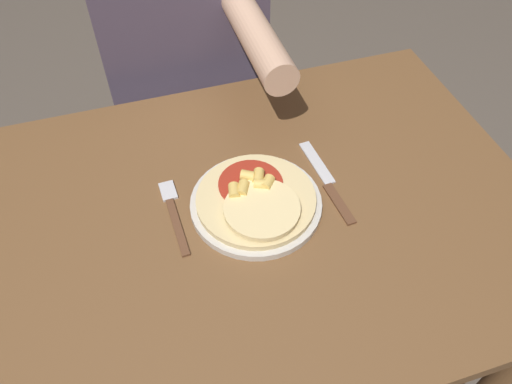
% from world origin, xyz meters
% --- Properties ---
extents(ground_plane, '(8.00, 8.00, 0.00)m').
position_xyz_m(ground_plane, '(0.00, 0.00, 0.00)').
color(ground_plane, brown).
extents(dining_table, '(1.13, 0.76, 0.77)m').
position_xyz_m(dining_table, '(0.00, 0.00, 0.64)').
color(dining_table, brown).
rests_on(dining_table, ground_plane).
extents(plate, '(0.24, 0.24, 0.01)m').
position_xyz_m(plate, '(0.05, 0.01, 0.78)').
color(plate, beige).
rests_on(plate, dining_table).
extents(pizza, '(0.22, 0.22, 0.04)m').
position_xyz_m(pizza, '(0.05, 0.01, 0.80)').
color(pizza, '#E0C689').
rests_on(pizza, plate).
extents(fork, '(0.03, 0.18, 0.00)m').
position_xyz_m(fork, '(-0.10, 0.04, 0.77)').
color(fork, brown).
rests_on(fork, dining_table).
extents(knife, '(0.03, 0.22, 0.00)m').
position_xyz_m(knife, '(0.19, 0.02, 0.77)').
color(knife, brown).
rests_on(knife, dining_table).
extents(person_diner, '(0.39, 0.52, 1.26)m').
position_xyz_m(person_diner, '(0.03, 0.56, 0.74)').
color(person_diner, '#2D2D38').
rests_on(person_diner, ground_plane).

